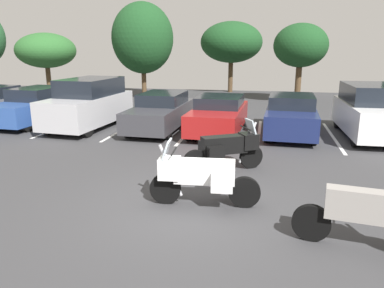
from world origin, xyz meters
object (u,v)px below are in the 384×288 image
object	(u,v)px
car_blue	(35,106)
car_charcoal	(161,112)
car_silver	(89,104)
car_navy	(291,115)
motorcycle_second	(362,215)
car_white	(370,112)
motorcycle_touring	(200,176)
car_red	(219,115)
motorcycle_third	(227,147)

from	to	relation	value
car_blue	car_charcoal	bearing A→B (deg)	-0.61
car_silver	car_navy	bearing A→B (deg)	2.44
motorcycle_second	car_charcoal	world-z (taller)	car_charcoal
motorcycle_second	car_white	size ratio (longest dim) A/B	0.48
car_silver	car_navy	size ratio (longest dim) A/B	1.07
car_white	motorcycle_touring	bearing A→B (deg)	-124.43
motorcycle_second	car_blue	distance (m)	14.46
motorcycle_touring	motorcycle_second	world-z (taller)	motorcycle_touring
motorcycle_second	car_red	distance (m)	8.99
car_navy	car_white	distance (m)	2.86
car_charcoal	car_blue	bearing A→B (deg)	179.39
car_blue	car_charcoal	distance (m)	5.79
car_silver	car_blue	bearing A→B (deg)	173.54
motorcycle_touring	car_blue	xyz separation A→B (m)	(-8.74, 7.30, 0.10)
car_silver	car_charcoal	bearing A→B (deg)	4.61
motorcycle_touring	car_white	distance (m)	9.01
car_blue	car_red	world-z (taller)	car_blue
motorcycle_third	motorcycle_touring	bearing A→B (deg)	-97.23
motorcycle_touring	car_charcoal	bearing A→B (deg)	112.13
car_blue	car_white	world-z (taller)	car_white
car_silver	car_charcoal	world-z (taller)	car_silver
car_white	motorcycle_second	bearing A→B (deg)	-103.93
motorcycle_touring	car_blue	distance (m)	11.39
motorcycle_second	car_white	bearing A→B (deg)	76.07
motorcycle_third	car_red	size ratio (longest dim) A/B	0.46
car_silver	motorcycle_third	bearing A→B (deg)	-35.99
car_charcoal	car_red	world-z (taller)	car_charcoal
motorcycle_second	motorcycle_third	world-z (taller)	motorcycle_third
motorcycle_touring	car_blue	size ratio (longest dim) A/B	0.52
car_blue	car_silver	size ratio (longest dim) A/B	0.97
car_red	car_charcoal	bearing A→B (deg)	175.97
car_charcoal	car_red	distance (m)	2.42
motorcycle_third	car_red	world-z (taller)	car_red
car_red	car_white	world-z (taller)	car_white
motorcycle_touring	car_blue	world-z (taller)	car_blue
car_silver	car_charcoal	distance (m)	3.09
car_charcoal	car_white	size ratio (longest dim) A/B	1.05
car_blue	car_white	bearing A→B (deg)	0.49
motorcycle_third	car_charcoal	world-z (taller)	car_charcoal
motorcycle_touring	motorcycle_third	size ratio (longest dim) A/B	1.14
car_silver	car_red	bearing A→B (deg)	0.80
motorcycle_third	car_navy	world-z (taller)	car_navy
motorcycle_second	car_red	world-z (taller)	car_red
motorcycle_third	car_blue	world-z (taller)	car_blue
motorcycle_touring	car_silver	distance (m)	9.23
motorcycle_third	car_blue	distance (m)	10.28
motorcycle_second	car_red	xyz separation A→B (m)	(-3.47, 8.29, 0.09)
car_blue	car_white	xyz separation A→B (m)	(13.83, 0.12, 0.20)
motorcycle_second	motorcycle_third	size ratio (longest dim) A/B	1.06
motorcycle_third	car_silver	bearing A→B (deg)	144.01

